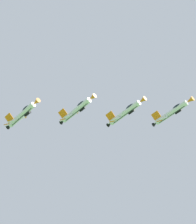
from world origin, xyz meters
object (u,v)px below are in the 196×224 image
Objects in this scene: fighter_jet_left_wing at (172,112)px; fighter_jet_right_outer at (22,114)px; fighter_jet_right_wing at (126,112)px; fighter_jet_left_outer at (77,110)px.

fighter_jet_right_outer is (-45.79, 5.84, -3.43)m from fighter_jet_left_wing.
fighter_jet_left_wing is at bearing 139.75° from fighter_jet_right_outer.
fighter_jet_right_wing is 14.98m from fighter_jet_left_outer.
fighter_jet_right_outer is (-16.23, 2.44, -2.55)m from fighter_jet_left_outer.
fighter_jet_left_wing is 14.88m from fighter_jet_right_wing.
fighter_jet_left_wing is 46.29m from fighter_jet_right_outer.
fighter_jet_left_outer is 1.00× the size of fighter_jet_right_outer.
fighter_jet_left_outer reaches higher than fighter_jet_right_wing.
fighter_jet_right_outer is at bearing -41.52° from fighter_jet_left_outer.
fighter_jet_left_wing is at bearing 140.46° from fighter_jet_left_outer.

